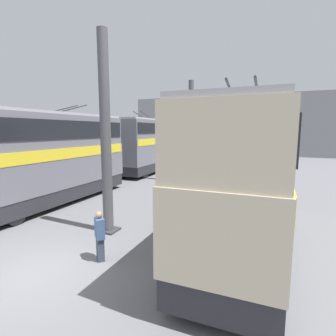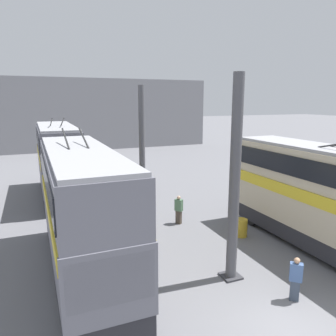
{
  "view_description": "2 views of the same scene",
  "coord_description": "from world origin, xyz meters",
  "px_view_note": "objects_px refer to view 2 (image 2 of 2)",
  "views": [
    {
      "loc": [
        -4.96,
        -6.06,
        4.04
      ],
      "look_at": [
        10.91,
        0.46,
        1.56
      ],
      "focal_mm": 28.0,
      "sensor_mm": 36.0,
      "label": 1
    },
    {
      "loc": [
        -6.32,
        6.72,
        6.75
      ],
      "look_at": [
        11.88,
        -0.85,
        2.67
      ],
      "focal_mm": 35.0,
      "sensor_mm": 36.0,
      "label": 2
    }
  ],
  "objects_px": {
    "bus_right_near": "(82,205)",
    "person_aisle_foreground": "(296,278)",
    "bus_right_far": "(58,156)",
    "person_aisle_midway": "(179,209)",
    "bus_left_near": "(319,191)",
    "oil_drum": "(241,228)"
  },
  "relations": [
    {
      "from": "bus_left_near",
      "to": "person_aisle_midway",
      "type": "height_order",
      "value": "bus_left_near"
    },
    {
      "from": "bus_right_far",
      "to": "person_aisle_midway",
      "type": "bearing_deg",
      "value": -145.47
    },
    {
      "from": "oil_drum",
      "to": "person_aisle_midway",
      "type": "bearing_deg",
      "value": 38.05
    },
    {
      "from": "bus_left_near",
      "to": "person_aisle_midway",
      "type": "xyz_separation_m",
      "value": [
        5.11,
        4.68,
        -1.85
      ]
    },
    {
      "from": "bus_left_near",
      "to": "person_aisle_foreground",
      "type": "height_order",
      "value": "bus_left_near"
    },
    {
      "from": "bus_left_near",
      "to": "person_aisle_midway",
      "type": "relative_size",
      "value": 5.98
    },
    {
      "from": "bus_right_near",
      "to": "person_aisle_midway",
      "type": "relative_size",
      "value": 6.03
    },
    {
      "from": "bus_left_near",
      "to": "oil_drum",
      "type": "xyz_separation_m",
      "value": [
        2.3,
        2.49,
        -2.25
      ]
    },
    {
      "from": "person_aisle_foreground",
      "to": "oil_drum",
      "type": "bearing_deg",
      "value": 25.74
    },
    {
      "from": "bus_right_near",
      "to": "person_aisle_midway",
      "type": "distance_m",
      "value": 6.9
    },
    {
      "from": "bus_right_near",
      "to": "person_aisle_foreground",
      "type": "relative_size",
      "value": 6.14
    },
    {
      "from": "bus_right_near",
      "to": "bus_left_near",
      "type": "bearing_deg",
      "value": -99.04
    },
    {
      "from": "bus_right_far",
      "to": "person_aisle_foreground",
      "type": "distance_m",
      "value": 17.55
    },
    {
      "from": "bus_left_near",
      "to": "oil_drum",
      "type": "height_order",
      "value": "bus_left_near"
    },
    {
      "from": "oil_drum",
      "to": "bus_left_near",
      "type": "bearing_deg",
      "value": -132.77
    },
    {
      "from": "bus_right_far",
      "to": "person_aisle_foreground",
      "type": "bearing_deg",
      "value": -158.69
    },
    {
      "from": "bus_left_near",
      "to": "bus_right_near",
      "type": "height_order",
      "value": "bus_right_near"
    },
    {
      "from": "bus_left_near",
      "to": "person_aisle_foreground",
      "type": "bearing_deg",
      "value": 126.53
    },
    {
      "from": "bus_right_near",
      "to": "bus_right_far",
      "type": "xyz_separation_m",
      "value": [
        11.65,
        0.0,
        0.07
      ]
    },
    {
      "from": "bus_right_far",
      "to": "person_aisle_foreground",
      "type": "height_order",
      "value": "bus_right_far"
    },
    {
      "from": "bus_right_near",
      "to": "person_aisle_foreground",
      "type": "xyz_separation_m",
      "value": [
        -4.59,
        -6.33,
        -2.0
      ]
    },
    {
      "from": "person_aisle_foreground",
      "to": "oil_drum",
      "type": "height_order",
      "value": "person_aisle_foreground"
    }
  ]
}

